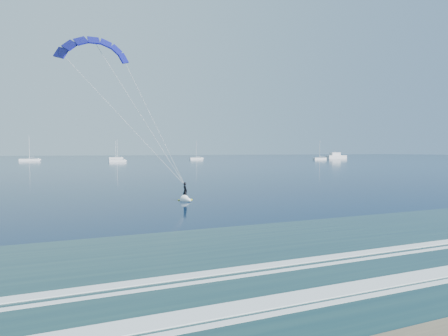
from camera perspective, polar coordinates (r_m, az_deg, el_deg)
name	(u,v)px	position (r m, az deg, el deg)	size (l,w,h in m)	color
kitesurfer_rig	(140,115)	(41.31, -11.85, 7.40)	(14.99, 4.74, 17.15)	yellow
motor_yacht	(336,156)	(277.70, 15.70, 1.63)	(14.67, 3.91, 6.11)	silver
sailboat_2	(29,160)	(227.63, -26.04, 1.07)	(9.70, 2.40, 12.94)	silver
sailboat_3	(117,161)	(192.79, -15.01, 1.02)	(7.58, 2.40, 10.67)	silver
sailboat_4	(116,158)	(257.45, -15.23, 1.37)	(8.33, 2.40, 11.38)	silver
sailboat_5	(196,158)	(238.63, -3.99, 1.37)	(8.04, 2.40, 11.07)	silver
sailboat_6	(320,159)	(242.77, 13.50, 1.32)	(8.31, 2.40, 11.32)	silver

